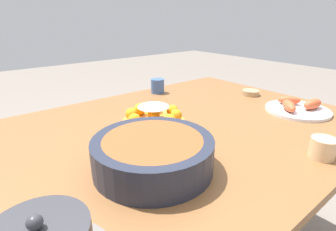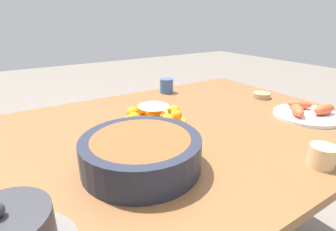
# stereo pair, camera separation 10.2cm
# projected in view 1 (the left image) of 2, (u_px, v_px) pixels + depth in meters

# --- Properties ---
(dining_table) EXTENTS (1.47, 1.08, 0.74)m
(dining_table) POSITION_uv_depth(u_px,v_px,m) (182.00, 144.00, 1.06)
(dining_table) COLOR brown
(dining_table) RESTS_ON ground_plane
(cake_plate) EXTENTS (0.25, 0.25, 0.08)m
(cake_plate) POSITION_uv_depth(u_px,v_px,m) (154.00, 117.00, 1.04)
(cake_plate) COLOR gold
(cake_plate) RESTS_ON dining_table
(serving_bowl) EXTENTS (0.34, 0.34, 0.09)m
(serving_bowl) POSITION_uv_depth(u_px,v_px,m) (153.00, 153.00, 0.73)
(serving_bowl) COLOR #232838
(serving_bowl) RESTS_ON dining_table
(sauce_bowl) EXTENTS (0.09, 0.09, 0.03)m
(sauce_bowl) POSITION_uv_depth(u_px,v_px,m) (251.00, 92.00, 1.43)
(sauce_bowl) COLOR tan
(sauce_bowl) RESTS_ON dining_table
(seafood_platter) EXTENTS (0.28, 0.28, 0.06)m
(seafood_platter) POSITION_uv_depth(u_px,v_px,m) (298.00, 108.00, 1.18)
(seafood_platter) COLOR silver
(seafood_platter) RESTS_ON dining_table
(cup_near) EXTENTS (0.07, 0.07, 0.08)m
(cup_near) POSITION_uv_depth(u_px,v_px,m) (158.00, 86.00, 1.46)
(cup_near) COLOR #38568E
(cup_near) RESTS_ON dining_table
(cup_far) EXTENTS (0.07, 0.07, 0.06)m
(cup_far) POSITION_uv_depth(u_px,v_px,m) (323.00, 148.00, 0.79)
(cup_far) COLOR #DBB27F
(cup_far) RESTS_ON dining_table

